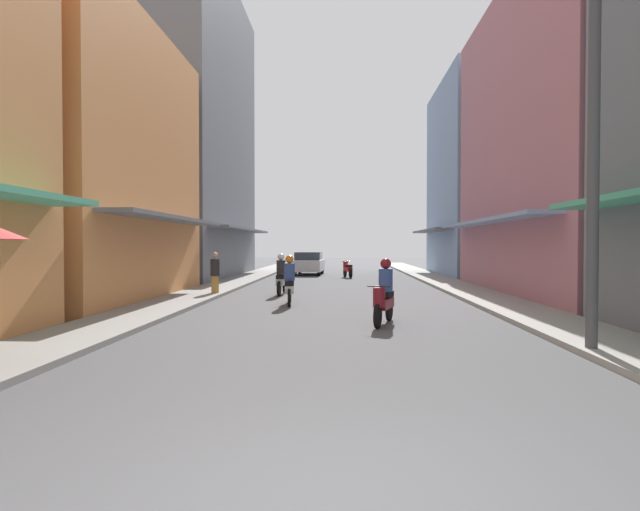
# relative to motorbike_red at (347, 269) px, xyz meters

# --- Properties ---
(ground_plane) EXTENTS (107.34, 107.34, 0.00)m
(ground_plane) POSITION_rel_motorbike_red_xyz_m (-0.45, -5.78, -0.50)
(ground_plane) COLOR #4C4C4F
(sidewalk_left) EXTENTS (1.93, 56.79, 0.12)m
(sidewalk_left) POSITION_rel_motorbike_red_xyz_m (-5.65, -5.78, -0.44)
(sidewalk_left) COLOR gray
(sidewalk_left) RESTS_ON ground
(sidewalk_right) EXTENTS (1.93, 56.79, 0.12)m
(sidewalk_right) POSITION_rel_motorbike_red_xyz_m (4.76, -5.78, -0.44)
(sidewalk_right) COLOR #9E9991
(sidewalk_right) RESTS_ON ground
(building_left_mid) EXTENTS (7.05, 10.14, 9.44)m
(building_left_mid) POSITION_rel_motorbike_red_xyz_m (-9.61, -12.47, 4.21)
(building_left_mid) COLOR #D88C4C
(building_left_mid) RESTS_ON ground
(building_left_far) EXTENTS (7.05, 13.62, 17.13)m
(building_left_far) POSITION_rel_motorbike_red_xyz_m (-9.61, -0.05, 8.06)
(building_left_far) COLOR slate
(building_left_far) RESTS_ON ground
(building_right_mid) EXTENTS (7.05, 13.07, 11.73)m
(building_right_mid) POSITION_rel_motorbike_red_xyz_m (8.72, -9.92, 5.36)
(building_right_mid) COLOR #B7727F
(building_right_mid) RESTS_ON ground
(building_right_far) EXTENTS (7.05, 9.86, 11.92)m
(building_right_far) POSITION_rel_motorbike_red_xyz_m (8.72, 2.24, 5.45)
(building_right_far) COLOR #8CA5CC
(building_right_far) RESTS_ON ground
(motorbike_red) EXTENTS (0.67, 1.77, 0.96)m
(motorbike_red) POSITION_rel_motorbike_red_xyz_m (0.00, 0.00, 0.00)
(motorbike_red) COLOR black
(motorbike_red) RESTS_ON ground
(motorbike_maroon) EXTENTS (0.72, 1.75, 1.58)m
(motorbike_maroon) POSITION_rel_motorbike_red_xyz_m (0.73, -17.49, 0.20)
(motorbike_maroon) COLOR black
(motorbike_maroon) RESTS_ON ground
(motorbike_white) EXTENTS (0.55, 1.81, 1.58)m
(motorbike_white) POSITION_rel_motorbike_red_xyz_m (-1.96, -13.56, 0.20)
(motorbike_white) COLOR black
(motorbike_white) RESTS_ON ground
(motorbike_silver) EXTENTS (0.55, 1.81, 1.58)m
(motorbike_silver) POSITION_rel_motorbike_red_xyz_m (-2.60, -10.32, 0.20)
(motorbike_silver) COLOR black
(motorbike_silver) RESTS_ON ground
(parked_car) EXTENTS (1.92, 4.17, 1.45)m
(parked_car) POSITION_rel_motorbike_red_xyz_m (-2.46, 3.01, 0.24)
(parked_car) COLOR silver
(parked_car) RESTS_ON ground
(pedestrian_midway) EXTENTS (0.34, 0.34, 1.63)m
(pedestrian_midway) POSITION_rel_motorbike_red_xyz_m (-5.02, -10.96, 0.31)
(pedestrian_midway) COLOR #BF8C3F
(pedestrian_midway) RESTS_ON ground
(utility_pole) EXTENTS (0.20, 1.20, 7.05)m
(utility_pole) POSITION_rel_motorbike_red_xyz_m (4.05, -20.73, 3.10)
(utility_pole) COLOR #4C4C4F
(utility_pole) RESTS_ON ground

